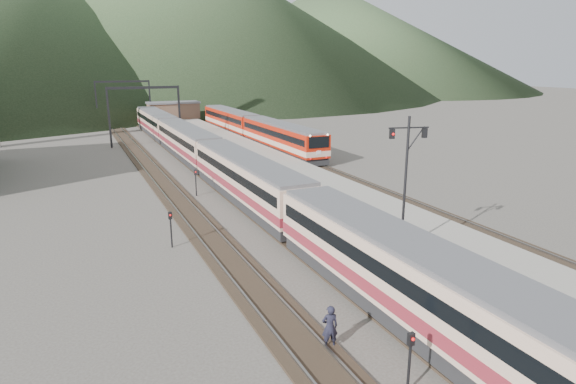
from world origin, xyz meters
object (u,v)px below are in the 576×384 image
main_train (211,156)px  worker (330,327)px  second_train (253,128)px  signal_mast (406,170)px

main_train → worker: 31.28m
main_train → worker: (-4.04, -31.00, -1.14)m
main_train → worker: main_train is taller
second_train → signal_mast: 45.58m
second_train → signal_mast: bearing=-100.2°
main_train → worker: size_ratio=44.84×
main_train → second_train: main_train is taller
signal_mast → worker: size_ratio=4.00×
second_train → worker: size_ratio=21.99×
second_train → worker: 52.45m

